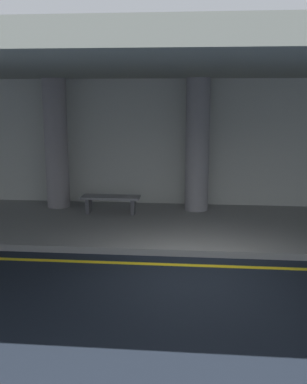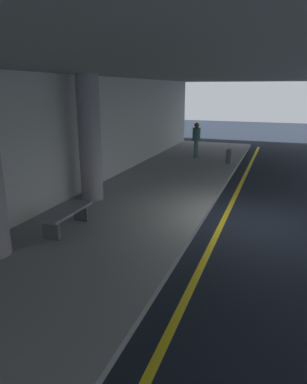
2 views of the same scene
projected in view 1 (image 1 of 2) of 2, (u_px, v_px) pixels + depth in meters
The scene contains 8 objects.
ground_plane at pixel (195, 275), 8.83m from camera, with size 60.00×60.00×0.00m, color black.
sidewalk at pixel (196, 226), 11.83m from camera, with size 26.00×4.20×0.15m, color gray.
lane_stripe_yellow at pixel (195, 265), 9.33m from camera, with size 26.00×0.14×0.01m, color yellow.
support_column_far_left at pixel (56, 144), 13.20m from camera, with size 0.66×0.66×3.65m, color gray.
support_column_left_mid at pixel (197, 145), 12.83m from camera, with size 0.66×0.66×3.65m, color gray.
ceiling_overhang at pixel (199, 68), 10.53m from camera, with size 28.00×13.20×0.30m, color gray.
terminal_back_wall at pixel (197, 145), 13.64m from camera, with size 26.00×0.30×3.80m, color #B5B8B0.
bench_metal at pixel (111, 201), 12.74m from camera, with size 1.60×0.50×0.48m.
Camera 1 is at (0.01, -8.34, 3.40)m, focal length 43.46 mm.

